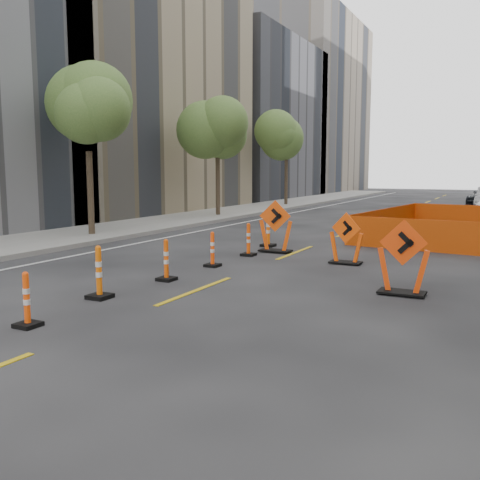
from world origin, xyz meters
The scene contains 17 objects.
ground_plane centered at (0.00, 0.00, 0.00)m, with size 140.00×140.00×0.00m, color black.
sidewalk_left centered at (-9.00, 12.00, 0.07)m, with size 4.00×90.00×0.15m, color gray.
bld_left_d centered at (-17.00, 39.20, 7.00)m, with size 12.00×16.00×14.00m, color #4C4C51.
bld_left_e centered at (-17.00, 55.60, 10.00)m, with size 12.00×20.00×20.00m, color gray.
tree_l_b centered at (-8.40, 10.00, 4.53)m, with size 2.80×2.80×5.95m.
tree_l_c centered at (-8.40, 20.00, 4.53)m, with size 2.80×2.80×5.95m.
tree_l_d centered at (-8.40, 30.00, 4.53)m, with size 2.80×2.80×5.95m.
channelizer_3 centered at (-1.10, 0.42, 0.47)m, with size 0.37×0.37×0.94m, color #F0470A, non-canonical shape.
channelizer_4 centered at (-1.39, 2.50, 0.55)m, with size 0.43×0.43×1.09m, color #E05D09, non-canonical shape.
channelizer_5 centered at (-1.19, 4.59, 0.50)m, with size 0.39×0.39×1.00m, color #DC4C09, non-canonical shape.
channelizer_6 centered at (-1.12, 6.68, 0.48)m, with size 0.38×0.38×0.96m, color #FF460A, non-canonical shape.
channelizer_7 centered at (-1.06, 8.76, 0.50)m, with size 0.40×0.40×1.01m, color #EC4809, non-canonical shape.
channelizer_8 centered at (-1.32, 10.85, 0.56)m, with size 0.44×0.44×1.12m, color #FC610A, non-canonical shape.
chevron_sign_left centered at (-0.61, 9.80, 0.83)m, with size 1.11×0.66×1.66m, color #E44709, non-canonical shape.
chevron_sign_center centered at (1.98, 8.72, 0.72)m, with size 0.96×0.58×1.44m, color #F44C0A, non-canonical shape.
chevron_sign_right centered at (4.05, 5.63, 0.79)m, with size 1.06×0.64×1.59m, color #EB3D09, non-canonical shape.
safety_fence centered at (3.85, 16.21, 0.52)m, with size 4.85×8.25×1.03m, color #F5470C, non-canonical shape.
Camera 1 is at (5.98, -5.71, 2.61)m, focal length 40.00 mm.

